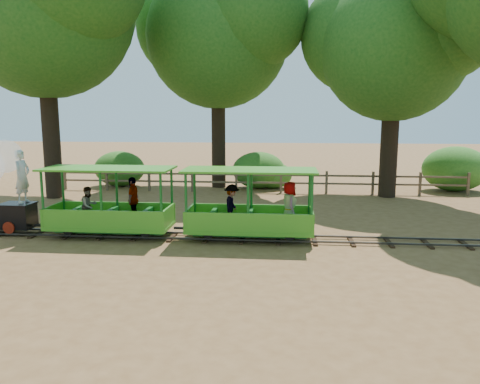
{
  "coord_description": "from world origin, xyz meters",
  "views": [
    {
      "loc": [
        1.13,
        -12.63,
        3.47
      ],
      "look_at": [
        -0.12,
        0.5,
        1.27
      ],
      "focal_mm": 35.0,
      "sensor_mm": 36.0,
      "label": 1
    }
  ],
  "objects": [
    {
      "name": "ground",
      "position": [
        0.0,
        0.0,
        0.0
      ],
      "size": [
        90.0,
        90.0,
        0.0
      ],
      "primitive_type": "plane",
      "color": "olive",
      "rests_on": "ground"
    },
    {
      "name": "track",
      "position": [
        0.0,
        0.0,
        0.07
      ],
      "size": [
        22.0,
        1.0,
        0.1
      ],
      "color": "#3F3D3A",
      "rests_on": "ground"
    },
    {
      "name": "carriage_front",
      "position": [
        -3.76,
        0.03,
        0.79
      ],
      "size": [
        3.63,
        1.48,
        1.89
      ],
      "color": "#3F9B21",
      "rests_on": "track"
    },
    {
      "name": "carriage_rear",
      "position": [
        0.28,
        0.01,
        0.81
      ],
      "size": [
        3.63,
        1.48,
        1.89
      ],
      "color": "#3F9B21",
      "rests_on": "track"
    },
    {
      "name": "oak_nc",
      "position": [
        -2.03,
        9.59,
        7.31
      ],
      "size": [
        8.19,
        7.21,
        10.26
      ],
      "color": "#2D2116",
      "rests_on": "ground"
    },
    {
      "name": "oak_ne",
      "position": [
        5.47,
        7.58,
        6.46
      ],
      "size": [
        7.5,
        6.6,
        9.16
      ],
      "color": "#2D2116",
      "rests_on": "ground"
    },
    {
      "name": "fence",
      "position": [
        0.0,
        8.0,
        0.58
      ],
      "size": [
        18.1,
        0.1,
        1.0
      ],
      "color": "brown",
      "rests_on": "ground"
    },
    {
      "name": "shrub_west",
      "position": [
        -6.84,
        9.3,
        0.85
      ],
      "size": [
        2.46,
        1.89,
        1.7
      ],
      "primitive_type": "ellipsoid",
      "color": "#2D6B1E",
      "rests_on": "ground"
    },
    {
      "name": "shrub_mid_w",
      "position": [
        -0.07,
        9.3,
        0.86
      ],
      "size": [
        2.48,
        1.91,
        1.72
      ],
      "primitive_type": "ellipsoid",
      "color": "#2D6B1E",
      "rests_on": "ground"
    },
    {
      "name": "shrub_mid_e",
      "position": [
        0.6,
        9.3,
        0.62
      ],
      "size": [
        1.8,
        1.39,
        1.25
      ],
      "primitive_type": "ellipsoid",
      "color": "#2D6B1E",
      "rests_on": "ground"
    },
    {
      "name": "shrub_east",
      "position": [
        8.88,
        9.3,
        1.02
      ],
      "size": [
        2.94,
        2.26,
        2.04
      ],
      "primitive_type": "ellipsoid",
      "color": "#2D6B1E",
      "rests_on": "ground"
    }
  ]
}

